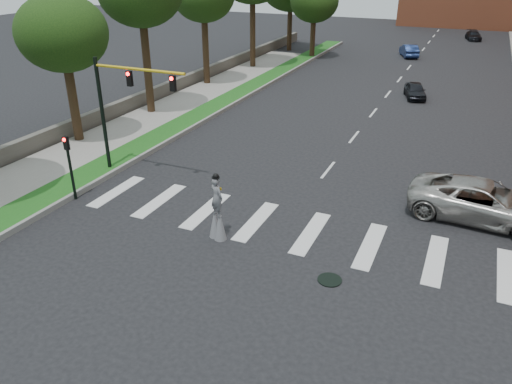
% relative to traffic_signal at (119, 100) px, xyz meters
% --- Properties ---
extents(ground_plane, '(160.00, 160.00, 0.00)m').
position_rel_traffic_signal_xyz_m(ground_plane, '(9.78, -3.00, -4.15)').
color(ground_plane, black).
rests_on(ground_plane, ground).
extents(grass_median, '(2.00, 60.00, 0.25)m').
position_rel_traffic_signal_xyz_m(grass_median, '(-1.72, 17.00, -4.03)').
color(grass_median, '#174F16').
rests_on(grass_median, ground).
extents(median_curb, '(0.20, 60.00, 0.28)m').
position_rel_traffic_signal_xyz_m(median_curb, '(-0.67, 17.00, -4.01)').
color(median_curb, gray).
rests_on(median_curb, ground).
extents(sidewalk_left, '(4.00, 60.00, 0.18)m').
position_rel_traffic_signal_xyz_m(sidewalk_left, '(-4.72, 7.00, -4.06)').
color(sidewalk_left, gray).
rests_on(sidewalk_left, ground).
extents(stone_wall, '(0.50, 56.00, 1.10)m').
position_rel_traffic_signal_xyz_m(stone_wall, '(-7.22, 19.00, -3.60)').
color(stone_wall, '#514D45').
rests_on(stone_wall, ground).
extents(manhole, '(0.90, 0.90, 0.04)m').
position_rel_traffic_signal_xyz_m(manhole, '(12.78, -5.00, -4.13)').
color(manhole, black).
rests_on(manhole, ground).
extents(traffic_signal, '(5.30, 0.23, 6.20)m').
position_rel_traffic_signal_xyz_m(traffic_signal, '(0.00, 0.00, 0.00)').
color(traffic_signal, black).
rests_on(traffic_signal, ground).
extents(secondary_signal, '(0.25, 0.21, 3.23)m').
position_rel_traffic_signal_xyz_m(secondary_signal, '(-0.52, -3.50, -2.20)').
color(secondary_signal, black).
rests_on(secondary_signal, ground).
extents(stilt_performer, '(0.82, 0.64, 2.97)m').
position_rel_traffic_signal_xyz_m(stilt_performer, '(7.59, -3.95, -2.98)').
color(stilt_performer, black).
rests_on(stilt_performer, ground).
extents(suv_crossing, '(6.61, 3.43, 1.78)m').
position_rel_traffic_signal_xyz_m(suv_crossing, '(17.67, 2.30, -3.26)').
color(suv_crossing, '#ACA9A2').
rests_on(suv_crossing, ground).
extents(car_near, '(2.45, 3.95, 1.25)m').
position_rel_traffic_signal_xyz_m(car_near, '(11.99, 22.66, -3.52)').
color(car_near, black).
rests_on(car_near, ground).
extents(car_mid, '(2.84, 4.51, 1.40)m').
position_rel_traffic_signal_xyz_m(car_mid, '(8.80, 41.11, -3.45)').
color(car_mid, navy).
rests_on(car_mid, ground).
extents(car_far, '(2.53, 4.39, 1.20)m').
position_rel_traffic_signal_xyz_m(car_far, '(15.11, 57.23, -3.55)').
color(car_far, black).
rests_on(car_far, ground).
extents(tree_1, '(5.31, 5.31, 8.94)m').
position_rel_traffic_signal_xyz_m(tree_1, '(-6.07, 3.05, 2.48)').
color(tree_1, black).
rests_on(tree_1, ground).
extents(tree_6, '(5.33, 5.33, 8.36)m').
position_rel_traffic_signal_xyz_m(tree_6, '(-1.27, 35.97, 1.90)').
color(tree_6, black).
rests_on(tree_6, ground).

